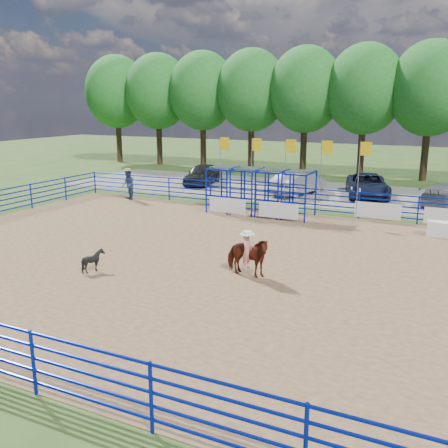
{
  "coord_description": "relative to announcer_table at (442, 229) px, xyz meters",
  "views": [
    {
      "loc": [
        7.85,
        -16.92,
        6.17
      ],
      "look_at": [
        -0.76,
        1.0,
        1.3
      ],
      "focal_mm": 40.0,
      "sensor_mm": 36.0,
      "label": 1
    }
  ],
  "objects": [
    {
      "name": "gravel_strip",
      "position": [
        -7.27,
        9.11,
        -0.37
      ],
      "size": [
        40.0,
        10.0,
        0.01
      ],
      "primitive_type": "cube",
      "color": "gray",
      "rests_on": "ground"
    },
    {
      "name": "calf",
      "position": [
        -11.45,
        -10.99,
        0.07
      ],
      "size": [
        0.99,
        0.95,
        0.85
      ],
      "primitive_type": "imported",
      "rotation": [
        0.0,
        0.0,
        2.03
      ],
      "color": "black",
      "rests_on": "arena_dirt"
    },
    {
      "name": "spectator_cowboy",
      "position": [
        -18.7,
        1.09,
        0.65
      ],
      "size": [
        1.2,
        1.17,
        2.01
      ],
      "color": "navy",
      "rests_on": "arena_dirt"
    },
    {
      "name": "car_a",
      "position": [
        -17.4,
        8.76,
        0.42
      ],
      "size": [
        2.48,
        4.8,
        1.56
      ],
      "primitive_type": "imported",
      "rotation": [
        0.0,
        0.0,
        0.14
      ],
      "color": "black",
      "rests_on": "gravel_strip"
    },
    {
      "name": "car_c",
      "position": [
        -5.02,
        8.92,
        0.41
      ],
      "size": [
        3.92,
        6.01,
        1.54
      ],
      "primitive_type": "imported",
      "rotation": [
        0.0,
        0.0,
        0.27
      ],
      "color": "#131931",
      "rests_on": "gravel_strip"
    },
    {
      "name": "car_d",
      "position": [
        -0.24,
        7.86,
        0.33
      ],
      "size": [
        3.03,
        5.11,
        1.39
      ],
      "primitive_type": "imported",
      "rotation": [
        0.0,
        0.0,
        2.9
      ],
      "color": "slate",
      "rests_on": "gravel_strip"
    },
    {
      "name": "horse_and_rider",
      "position": [
        -6.11,
        -8.97,
        0.49
      ],
      "size": [
        1.81,
        0.9,
        2.34
      ],
      "color": "#602313",
      "rests_on": "arena_dirt"
    },
    {
      "name": "chute_assembly",
      "position": [
        -9.17,
        0.95,
        0.89
      ],
      "size": [
        19.32,
        2.41,
        4.2
      ],
      "color": "#071AAB",
      "rests_on": "ground"
    },
    {
      "name": "treeline",
      "position": [
        -7.27,
        18.11,
        7.16
      ],
      "size": [
        56.4,
        6.4,
        11.24
      ],
      "color": "#3F2B19",
      "rests_on": "ground"
    },
    {
      "name": "arena_dirt",
      "position": [
        -7.27,
        -7.89,
        -0.36
      ],
      "size": [
        30.0,
        20.0,
        0.02
      ],
      "primitive_type": "cube",
      "color": "olive",
      "rests_on": "ground"
    },
    {
      "name": "car_b",
      "position": [
        -9.5,
        7.84,
        0.43
      ],
      "size": [
        2.9,
        5.1,
        1.59
      ],
      "primitive_type": "imported",
      "rotation": [
        0.0,
        0.0,
        2.87
      ],
      "color": "gray",
      "rests_on": "gravel_strip"
    },
    {
      "name": "ground",
      "position": [
        -7.27,
        -7.89,
        -0.37
      ],
      "size": [
        120.0,
        120.0,
        0.0
      ],
      "primitive_type": "plane",
      "color": "#446227",
      "rests_on": "ground"
    },
    {
      "name": "announcer_table",
      "position": [
        0.0,
        0.0,
        0.0
      ],
      "size": [
        1.35,
        0.68,
        0.71
      ],
      "primitive_type": "cube",
      "rotation": [
        0.0,
        0.0,
        0.05
      ],
      "color": "white",
      "rests_on": "arena_dirt"
    },
    {
      "name": "perimeter_fence",
      "position": [
        -7.27,
        -7.89,
        0.38
      ],
      "size": [
        30.1,
        20.1,
        1.5
      ],
      "color": "#071AAB",
      "rests_on": "ground"
    }
  ]
}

